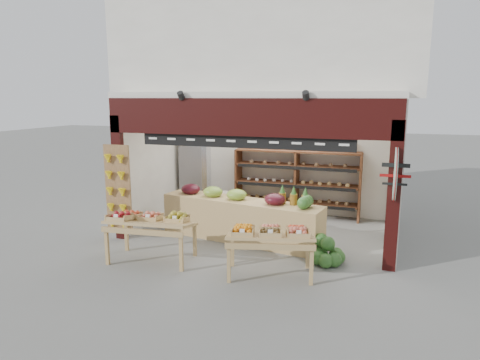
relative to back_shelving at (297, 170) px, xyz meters
name	(u,v)px	position (x,y,z in m)	size (l,w,h in m)	color
ground	(257,236)	(-0.48, -1.94, -1.20)	(60.00, 60.00, 0.00)	slate
shop_structure	(277,59)	(-0.48, -0.32, 2.72)	(6.36, 5.12, 5.40)	white
banana_board	(117,189)	(-3.21, -3.11, -0.09)	(0.60, 0.15, 1.80)	#997345
gift_sign	(395,174)	(2.27, -3.08, 0.55)	(0.04, 0.93, 0.92)	silver
back_shelving	(297,170)	(0.00, 0.00, 0.00)	(3.20, 0.52, 1.96)	brown
refrigerator	(196,175)	(-2.76, -0.10, -0.27)	(0.72, 0.72, 1.85)	silver
cardboard_stack	(228,210)	(-1.52, -1.00, -0.93)	(1.09, 0.88, 0.73)	beige
mid_counter	(240,218)	(-0.75, -2.30, -0.72)	(3.61, 1.29, 1.11)	tan
display_table_left	(147,221)	(-2.06, -3.88, -0.45)	(1.63, 1.02, 0.99)	tan
display_table_right	(270,234)	(0.32, -3.88, -0.46)	(1.63, 1.16, 0.95)	tan
watermelon_pile	(326,253)	(1.17, -3.03, -1.01)	(0.70, 0.67, 0.51)	#1C4818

